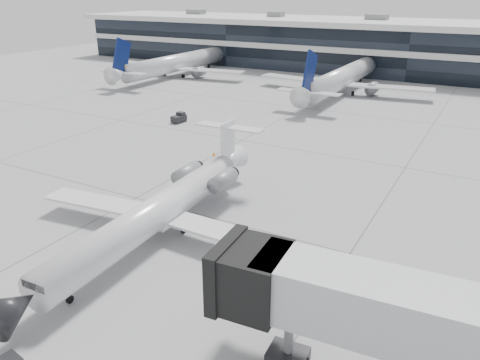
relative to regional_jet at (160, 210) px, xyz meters
The scene contains 8 objects.
ground 6.10m from the regional_jet, 50.10° to the left, with size 220.00×220.00×0.00m, color gray.
terminal 86.50m from the regional_jet, 87.58° to the left, with size 170.00×22.00×10.00m, color black.
bg_jet_left 72.38m from the regional_jet, 124.85° to the left, with size 32.00×40.00×9.60m, color silver, non-canonical shape.
bg_jet_center 59.57m from the regional_jet, 94.19° to the left, with size 32.00×40.00×9.60m, color silver, non-canonical shape.
regional_jet is the anchor object (origin of this frame).
jet_bridge 22.49m from the regional_jet, 18.41° to the right, with size 19.98×5.26×6.41m.
traffic_cone 19.04m from the regional_jet, 109.62° to the left, with size 0.39×0.39×0.53m.
far_tug 33.25m from the regional_jet, 123.58° to the left, with size 1.45×2.27×1.38m.
Camera 1 is at (17.24, -29.39, 17.76)m, focal length 35.00 mm.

